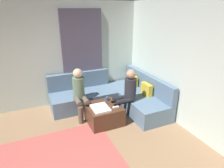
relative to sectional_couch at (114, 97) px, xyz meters
The scene contains 10 objects.
wall_back 2.57m from the sectional_couch, 27.05° to the left, with size 6.00×0.12×2.70m, color silver.
wall_left 2.33m from the sectional_couch, 114.60° to the right, with size 0.12×6.00×2.70m, color silver.
curtain_panel 1.36m from the sectional_couch, 142.74° to the right, with size 0.06×1.10×2.50m, color #595166.
sectional_couch is the anchor object (origin of this frame).
ottoman 0.83m from the sectional_couch, 40.58° to the right, with size 0.76×0.76×0.42m, color #4C2D1E.
folded_blanket 0.99m from the sectional_couch, 42.11° to the right, with size 0.44×0.36×0.04m, color white.
coffee_mug 0.57m from the sectional_couch, 41.26° to the right, with size 0.08×0.08×0.10m, color #334C72.
game_remote 0.88m from the sectional_couch, 21.37° to the right, with size 0.05×0.15×0.02m, color white.
person_on_couch_back 0.73m from the sectional_couch, ahead, with size 0.30×0.60×1.20m.
person_on_couch_side 1.03m from the sectional_couch, 81.14° to the right, with size 0.60×0.30×1.20m.
Camera 1 is at (2.20, -0.10, 2.50)m, focal length 30.99 mm.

